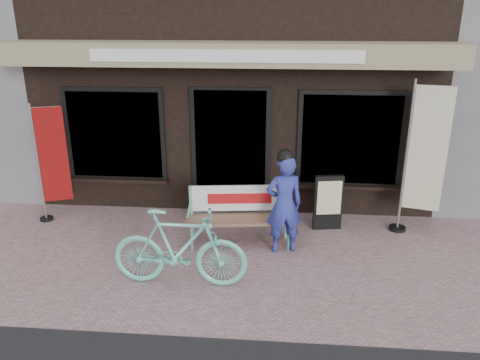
# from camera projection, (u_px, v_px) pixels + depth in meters

# --- Properties ---
(ground) EXTENTS (70.00, 70.00, 0.00)m
(ground) POSITION_uv_depth(u_px,v_px,m) (216.00, 267.00, 6.51)
(ground) COLOR #AF8589
(ground) RESTS_ON ground
(storefront) EXTENTS (7.00, 6.77, 6.00)m
(storefront) POSITION_uv_depth(u_px,v_px,m) (244.00, 30.00, 10.15)
(storefront) COLOR black
(storefront) RESTS_ON ground
(bench) EXTENTS (1.66, 0.60, 0.88)m
(bench) POSITION_uv_depth(u_px,v_px,m) (240.00, 211.00, 7.07)
(bench) COLOR #69CDBA
(bench) RESTS_ON ground
(person) EXTENTS (0.61, 0.47, 1.56)m
(person) POSITION_uv_depth(u_px,v_px,m) (284.00, 202.00, 6.72)
(person) COLOR #2B3696
(person) RESTS_ON ground
(bicycle) EXTENTS (1.75, 0.52, 1.05)m
(bicycle) POSITION_uv_depth(u_px,v_px,m) (179.00, 248.00, 5.93)
(bicycle) COLOR #69CDBA
(bicycle) RESTS_ON ground
(nobori_red) EXTENTS (0.59, 0.32, 2.00)m
(nobori_red) POSITION_uv_depth(u_px,v_px,m) (51.00, 161.00, 7.70)
(nobori_red) COLOR gray
(nobori_red) RESTS_ON ground
(nobori_cream) EXTENTS (0.72, 0.33, 2.43)m
(nobori_cream) POSITION_uv_depth(u_px,v_px,m) (423.00, 158.00, 7.13)
(nobori_cream) COLOR gray
(nobori_cream) RESTS_ON ground
(menu_stand) EXTENTS (0.47, 0.17, 0.92)m
(menu_stand) POSITION_uv_depth(u_px,v_px,m) (328.00, 202.00, 7.51)
(menu_stand) COLOR black
(menu_stand) RESTS_ON ground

